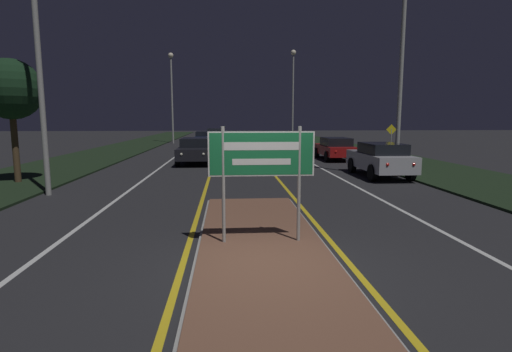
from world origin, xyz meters
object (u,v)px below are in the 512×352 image
streetlight_left_far (172,85)px  car_approaching_2 (214,133)px  streetlight_right_far (293,81)px  car_receding_0 (380,159)px  car_approaching_1 (205,138)px  highway_sign (262,160)px  streetlight_right_near (402,44)px  car_approaching_0 (196,150)px  warning_sign (391,139)px  car_receding_1 (335,148)px

streetlight_left_far → car_approaching_2: (4.00, 9.35, -5.31)m
streetlight_right_far → car_receding_0: bearing=-91.1°
car_approaching_1 → streetlight_right_far: bearing=37.6°
streetlight_right_far → car_approaching_1: (-9.36, -7.21, -5.87)m
highway_sign → car_approaching_2: highway_sign is taller
streetlight_right_near → car_approaching_1: 22.95m
streetlight_right_near → car_approaching_2: 36.55m
streetlight_right_far → car_approaching_0: (-9.08, -21.23, -5.84)m
car_approaching_2 → warning_sign: 31.67m
streetlight_left_far → car_approaching_0: streetlight_left_far is taller
car_receding_1 → highway_sign: bearing=-109.9°
car_approaching_1 → car_approaching_2: bearing=88.4°
streetlight_right_near → car_approaching_2: size_ratio=1.98×
highway_sign → warning_sign: highway_sign is taller
streetlight_left_far → car_receding_1: size_ratio=2.08×
car_approaching_0 → streetlight_left_far: bearing=101.2°
streetlight_right_near → streetlight_right_far: 27.58m
streetlight_right_far → streetlight_left_far: bearing=-172.0°
highway_sign → car_receding_0: size_ratio=0.52×
car_receding_0 → warning_sign: size_ratio=2.04×
car_receding_1 → car_approaching_2: (-8.41, 27.24, -0.02)m
car_receding_0 → car_receding_1: car_receding_0 is taller
car_receding_0 → streetlight_right_near: bearing=-35.1°
car_receding_1 → car_approaching_2: size_ratio=0.96×
streetlight_left_far → streetlight_right_near: size_ratio=1.01×
streetlight_right_near → car_approaching_0: 12.14m
streetlight_right_far → car_receding_0: (-0.52, -27.16, -5.82)m
streetlight_right_near → car_receding_0: (-0.57, 0.40, -4.85)m
car_approaching_0 → car_approaching_1: bearing=91.1°
streetlight_left_far → streetlight_right_far: streetlight_right_far is taller
streetlight_right_far → warning_sign: streetlight_right_far is taller
highway_sign → car_approaching_0: highway_sign is taller
streetlight_right_near → car_approaching_1: streetlight_right_near is taller
streetlight_left_far → car_approaching_1: bearing=-56.4°
highway_sign → streetlight_left_far: 35.55m
car_receding_0 → car_receding_1: 7.44m
car_receding_0 → car_approaching_0: (-8.57, 5.93, -0.02)m
streetlight_left_far → car_approaching_0: (3.85, -19.40, -5.25)m
streetlight_right_far → highway_sign: bearing=-100.2°
car_receding_0 → car_approaching_2: size_ratio=0.96×
streetlight_left_far → car_approaching_1: (3.58, -5.39, -5.27)m
streetlight_left_far → car_approaching_1: 8.34m
streetlight_right_near → car_approaching_1: bearing=114.8°
car_approaching_0 → warning_sign: bearing=-4.9°
highway_sign → warning_sign: 16.76m
highway_sign → streetlight_right_far: (6.61, 36.55, 4.86)m
highway_sign → streetlight_right_near: bearing=53.4°
car_approaching_2 → car_receding_1: bearing=-72.8°
car_approaching_0 → car_approaching_2: car_approaching_0 is taller
streetlight_right_near → streetlight_left_far: bearing=116.8°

